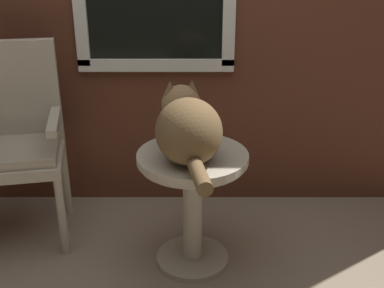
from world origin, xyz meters
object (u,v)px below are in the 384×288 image
cat (187,127)px  pewter_vase_with_ivy (186,127)px  wicker_chair (14,135)px  wicker_side_table (192,187)px

cat → pewter_vase_with_ivy: (-0.01, 0.17, -0.07)m
pewter_vase_with_ivy → cat: bearing=-88.0°
wicker_chair → cat: wicker_chair is taller
wicker_side_table → pewter_vase_with_ivy: bearing=104.8°
wicker_chair → wicker_side_table: bearing=-17.4°
cat → pewter_vase_with_ivy: size_ratio=2.46×
cat → pewter_vase_with_ivy: cat is taller
pewter_vase_with_ivy → wicker_chair: bearing=168.6°
wicker_chair → pewter_vase_with_ivy: wicker_chair is taller
wicker_side_table → pewter_vase_with_ivy: pewter_vase_with_ivy is taller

